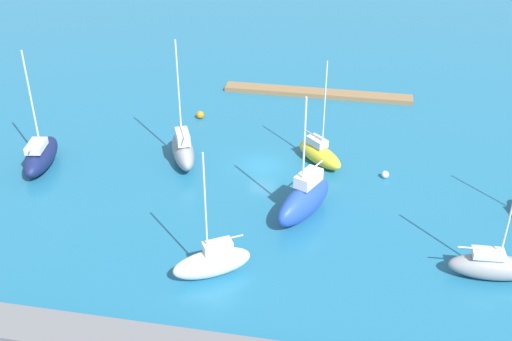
# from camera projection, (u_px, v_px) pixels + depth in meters

# --- Properties ---
(water) EXTENTS (160.00, 160.00, 0.00)m
(water) POSITION_uv_depth(u_px,v_px,m) (262.00, 166.00, 63.24)
(water) COLOR #1E668C
(water) RESTS_ON ground
(pier_dock) EXTENTS (23.24, 2.11, 0.55)m
(pier_dock) POSITION_uv_depth(u_px,v_px,m) (317.00, 93.00, 78.25)
(pier_dock) COLOR olive
(pier_dock) RESTS_ON ground
(sailboat_gray_inner_mooring) EXTENTS (4.72, 7.26, 12.76)m
(sailboat_gray_inner_mooring) POSITION_uv_depth(u_px,v_px,m) (183.00, 149.00, 63.13)
(sailboat_gray_inner_mooring) COLOR gray
(sailboat_gray_inner_mooring) RESTS_ON water
(sailboat_blue_outer_mooring) EXTENTS (5.30, 7.88, 11.58)m
(sailboat_blue_outer_mooring) POSITION_uv_depth(u_px,v_px,m) (304.00, 199.00, 54.89)
(sailboat_blue_outer_mooring) COLOR #2347B2
(sailboat_blue_outer_mooring) RESTS_ON water
(sailboat_navy_far_north) EXTENTS (3.71, 7.74, 12.05)m
(sailboat_navy_far_north) POSITION_uv_depth(u_px,v_px,m) (41.00, 155.00, 62.51)
(sailboat_navy_far_north) COLOR #141E4C
(sailboat_navy_far_north) RESTS_ON water
(sailboat_yellow_by_breakwater) EXTENTS (5.66, 5.58, 11.02)m
(sailboat_yellow_by_breakwater) POSITION_uv_depth(u_px,v_px,m) (319.00, 154.00, 63.19)
(sailboat_yellow_by_breakwater) COLOR yellow
(sailboat_yellow_by_breakwater) RESTS_ON water
(sailboat_white_off_beacon) EXTENTS (6.21, 4.73, 10.93)m
(sailboat_white_off_beacon) POSITION_uv_depth(u_px,v_px,m) (212.00, 262.00, 48.12)
(sailboat_white_off_beacon) COLOR white
(sailboat_white_off_beacon) RESTS_ON water
(sailboat_gray_mid_basin) EXTENTS (6.77, 2.45, 10.80)m
(sailboat_gray_mid_basin) POSITION_uv_depth(u_px,v_px,m) (493.00, 266.00, 47.99)
(sailboat_gray_mid_basin) COLOR gray
(sailboat_gray_mid_basin) RESTS_ON water
(mooring_buoy_white) EXTENTS (0.73, 0.73, 0.73)m
(mooring_buoy_white) POSITION_uv_depth(u_px,v_px,m) (385.00, 175.00, 61.11)
(mooring_buoy_white) COLOR white
(mooring_buoy_white) RESTS_ON water
(mooring_buoy_orange) EXTENTS (0.89, 0.89, 0.89)m
(mooring_buoy_orange) POSITION_uv_depth(u_px,v_px,m) (200.00, 115.00, 72.49)
(mooring_buoy_orange) COLOR orange
(mooring_buoy_orange) RESTS_ON water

